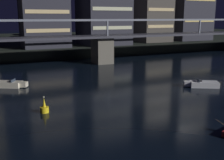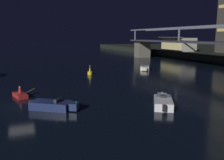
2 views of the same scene
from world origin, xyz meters
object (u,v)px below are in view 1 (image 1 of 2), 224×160
(tower_central, at_px, (103,0))
(channel_buoy, at_px, (44,108))
(tower_west_tall, at_px, (43,2))
(speedboat_near_right, at_px, (203,84))
(tower_east_tall, at_px, (153,1))
(speedboat_near_center, at_px, (9,84))
(river_bridge, at_px, (102,42))

(tower_central, bearing_deg, channel_buoy, -119.63)
(tower_west_tall, distance_m, speedboat_near_right, 47.35)
(tower_east_tall, bearing_deg, speedboat_near_center, -143.25)
(tower_central, distance_m, tower_east_tall, 17.69)
(river_bridge, relative_size, speedboat_near_right, 21.08)
(speedboat_near_right, height_order, channel_buoy, channel_buoy)
(river_bridge, xyz_separation_m, speedboat_near_center, (-20.36, -14.13, -4.17))
(tower_central, xyz_separation_m, channel_buoy, (-26.18, -46.03, -14.06))
(speedboat_near_center, height_order, speedboat_near_right, same)
(tower_east_tall, bearing_deg, river_bridge, -141.76)
(river_bridge, distance_m, tower_central, 22.86)
(speedboat_near_right, bearing_deg, tower_west_tall, 107.20)
(tower_west_tall, bearing_deg, river_bridge, -64.11)
(tower_central, xyz_separation_m, speedboat_near_right, (-3.42, -44.53, -14.12))
(speedboat_near_center, bearing_deg, speedboat_near_right, -24.62)
(channel_buoy, bearing_deg, tower_west_tall, 78.32)
(tower_west_tall, xyz_separation_m, channel_buoy, (-9.30, -44.98, -12.99))
(tower_east_tall, height_order, channel_buoy, tower_east_tall)
(tower_east_tall, relative_size, speedboat_near_right, 5.18)
(speedboat_near_center, relative_size, speedboat_near_right, 1.00)
(speedboat_near_center, bearing_deg, tower_central, 49.10)
(tower_east_tall, height_order, speedboat_near_center, tower_east_tall)
(tower_central, xyz_separation_m, tower_east_tall, (17.63, 1.51, 0.13))
(tower_central, bearing_deg, speedboat_near_center, -130.90)
(speedboat_near_right, relative_size, channel_buoy, 2.77)
(river_bridge, xyz_separation_m, tower_west_tall, (-8.65, 17.81, 8.88))
(tower_west_tall, bearing_deg, tower_east_tall, 4.25)
(tower_east_tall, bearing_deg, channel_buoy, -132.66)
(river_bridge, xyz_separation_m, tower_east_tall, (25.86, 20.38, 10.08))
(tower_central, distance_m, speedboat_near_center, 45.88)
(channel_buoy, bearing_deg, speedboat_near_center, 100.48)
(river_bridge, height_order, tower_west_tall, tower_west_tall)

